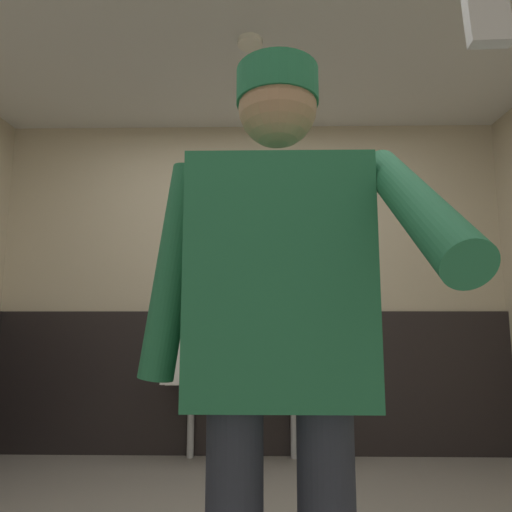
% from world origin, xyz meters
% --- Properties ---
extents(wall_back, '(4.48, 0.12, 2.54)m').
position_xyz_m(wall_back, '(0.00, 1.77, 1.27)').
color(wall_back, beige).
rests_on(wall_back, ground_plane).
extents(wainscot_band_back, '(3.88, 0.03, 1.04)m').
position_xyz_m(wainscot_band_back, '(0.00, 1.69, 0.52)').
color(wainscot_band_back, black).
rests_on(wainscot_band_back, ground_plane).
extents(downlight_far, '(0.14, 0.14, 0.03)m').
position_xyz_m(downlight_far, '(0.03, 0.60, 2.52)').
color(downlight_far, white).
extents(urinal_left, '(0.40, 0.34, 1.24)m').
position_xyz_m(urinal_left, '(-0.43, 1.55, 0.78)').
color(urinal_left, white).
rests_on(urinal_left, ground_plane).
extents(urinal_middle, '(0.40, 0.34, 1.24)m').
position_xyz_m(urinal_middle, '(0.32, 1.55, 0.78)').
color(urinal_middle, white).
rests_on(urinal_middle, ground_plane).
extents(privacy_divider_panel, '(0.04, 0.40, 0.90)m').
position_xyz_m(privacy_divider_panel, '(-0.06, 1.48, 0.95)').
color(privacy_divider_panel, '#4C4C51').
extents(person, '(0.67, 0.60, 1.68)m').
position_xyz_m(person, '(0.14, -0.52, 0.98)').
color(person, '#2D3342').
rests_on(person, ground_plane).
extents(cell_phone, '(0.06, 0.03, 0.11)m').
position_xyz_m(cell_phone, '(0.43, -1.02, 1.46)').
color(cell_phone, silver).
extents(soap_dispenser, '(0.10, 0.07, 0.18)m').
position_xyz_m(soap_dispenser, '(0.71, 1.67, 1.22)').
color(soap_dispenser, silver).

